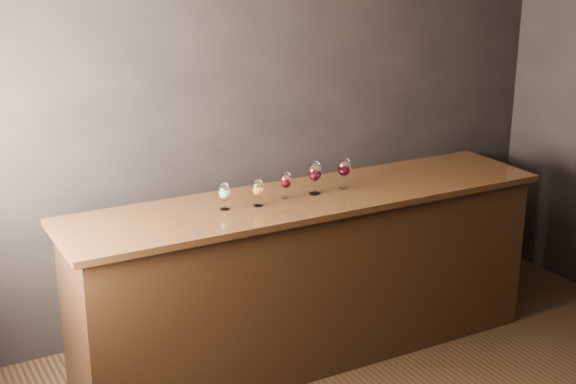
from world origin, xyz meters
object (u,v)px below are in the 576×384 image
glass_amber (258,189)px  glass_red_c (344,168)px  bar_counter (309,279)px  back_bar_shelf (354,240)px  glass_red_b (315,173)px  glass_red_a (286,181)px  glass_white (224,192)px

glass_amber → glass_red_c: size_ratio=0.81×
bar_counter → back_bar_shelf: 1.01m
glass_amber → glass_red_b: size_ratio=0.78×
glass_amber → glass_red_c: bearing=4.4°
glass_red_b → glass_red_c: bearing=2.3°
back_bar_shelf → glass_red_c: (-0.50, -0.60, 0.83)m
glass_red_a → glass_red_c: bearing=-0.1°
bar_counter → glass_red_b: glass_red_b is taller
glass_red_a → glass_red_b: bearing=-2.8°
glass_red_a → glass_red_b: 0.22m
glass_red_a → glass_red_b: size_ratio=0.79×
glass_red_b → glass_amber: bearing=-174.4°
back_bar_shelf → glass_red_b: (-0.74, -0.61, 0.83)m
glass_white → glass_red_a: glass_red_a is taller
bar_counter → glass_red_b: 0.77m
glass_amber → glass_red_b: 0.45m
bar_counter → glass_red_c: size_ratio=15.70×
glass_red_b → glass_red_c: glass_red_b is taller
glass_red_a → glass_red_b: glass_red_b is taller
glass_white → glass_red_a: (0.45, 0.01, 0.00)m
glass_white → glass_amber: glass_white is taller
glass_red_c → glass_red_a: bearing=179.9°
back_bar_shelf → glass_white: size_ratio=16.27×
bar_counter → glass_red_a: size_ratio=18.92×
back_bar_shelf → glass_red_a: glass_red_a is taller
glass_white → glass_red_b: 0.67m
glass_amber → glass_red_a: 0.24m
bar_counter → glass_white: size_ratio=19.10×
glass_red_a → glass_red_c: 0.46m
glass_white → glass_amber: 0.22m
bar_counter → glass_red_a: (-0.17, 0.03, 0.73)m
bar_counter → glass_red_c: bearing=6.0°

